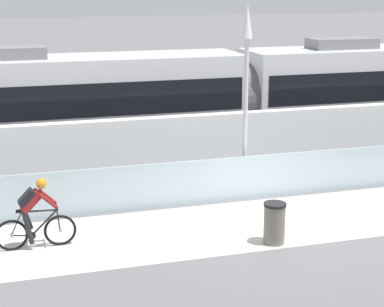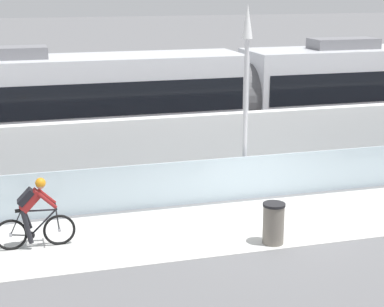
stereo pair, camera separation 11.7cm
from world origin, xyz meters
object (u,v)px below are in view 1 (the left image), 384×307
cyclist_on_bike (34,214)px  trash_bin (274,223)px  tram (241,97)px  lamp_post_antenna (246,77)px

cyclist_on_bike → trash_bin: cyclist_on_bike is taller
tram → trash_bin: bearing=-105.5°
trash_bin → tram: bearing=74.5°
cyclist_on_bike → trash_bin: size_ratio=1.84×
cyclist_on_bike → trash_bin: bearing=-13.6°
cyclist_on_bike → lamp_post_antenna: lamp_post_antenna is taller
tram → lamp_post_antenna: 5.18m
tram → trash_bin: size_ratio=23.50×
tram → cyclist_on_bike: bearing=-137.3°
tram → lamp_post_antenna: size_ratio=4.34×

